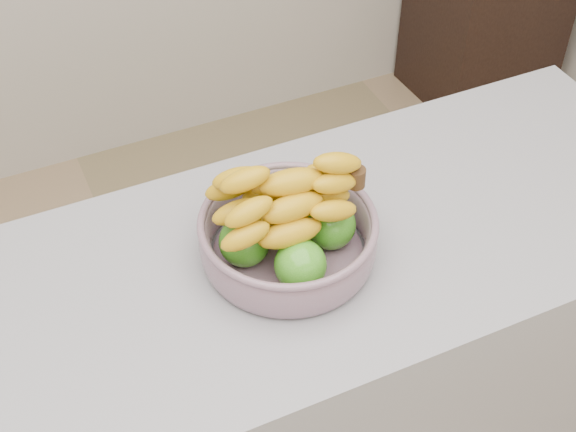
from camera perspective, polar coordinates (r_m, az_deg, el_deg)
name	(u,v)px	position (r m, az deg, el deg)	size (l,w,h in m)	color
counter	(217,424)	(1.78, -5.07, -14.49)	(2.00, 0.60, 0.90)	gray
fruit_bowl	(288,231)	(1.41, -0.02, -1.10)	(0.32, 0.32, 0.20)	#8C94A8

